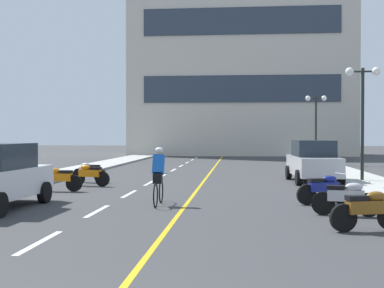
# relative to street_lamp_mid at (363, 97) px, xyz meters

# --- Properties ---
(ground_plane) EXTENTS (140.00, 140.00, 0.00)m
(ground_plane) POSITION_rel_street_lamp_mid_xyz_m (-7.07, 1.99, -3.68)
(ground_plane) COLOR #38383A
(curb_left) EXTENTS (2.40, 72.00, 0.12)m
(curb_left) POSITION_rel_street_lamp_mid_xyz_m (-14.27, 4.99, -3.62)
(curb_left) COLOR #A8A8A3
(curb_left) RESTS_ON ground
(curb_right) EXTENTS (2.40, 72.00, 0.12)m
(curb_right) POSITION_rel_street_lamp_mid_xyz_m (0.13, 4.99, -3.62)
(curb_right) COLOR #A8A8A3
(curb_right) RESTS_ON ground
(lane_dash_1) EXTENTS (0.14, 2.20, 0.01)m
(lane_dash_1) POSITION_rel_street_lamp_mid_xyz_m (-9.07, -13.01, -3.67)
(lane_dash_1) COLOR silver
(lane_dash_1) RESTS_ON ground
(lane_dash_2) EXTENTS (0.14, 2.20, 0.01)m
(lane_dash_2) POSITION_rel_street_lamp_mid_xyz_m (-9.07, -9.01, -3.67)
(lane_dash_2) COLOR silver
(lane_dash_2) RESTS_ON ground
(lane_dash_3) EXTENTS (0.14, 2.20, 0.01)m
(lane_dash_3) POSITION_rel_street_lamp_mid_xyz_m (-9.07, -5.01, -3.67)
(lane_dash_3) COLOR silver
(lane_dash_3) RESTS_ON ground
(lane_dash_4) EXTENTS (0.14, 2.20, 0.01)m
(lane_dash_4) POSITION_rel_street_lamp_mid_xyz_m (-9.07, -1.01, -3.67)
(lane_dash_4) COLOR silver
(lane_dash_4) RESTS_ON ground
(lane_dash_5) EXTENTS (0.14, 2.20, 0.01)m
(lane_dash_5) POSITION_rel_street_lamp_mid_xyz_m (-9.07, 2.99, -3.67)
(lane_dash_5) COLOR silver
(lane_dash_5) RESTS_ON ground
(lane_dash_6) EXTENTS (0.14, 2.20, 0.01)m
(lane_dash_6) POSITION_rel_street_lamp_mid_xyz_m (-9.07, 6.99, -3.67)
(lane_dash_6) COLOR silver
(lane_dash_6) RESTS_ON ground
(lane_dash_7) EXTENTS (0.14, 2.20, 0.01)m
(lane_dash_7) POSITION_rel_street_lamp_mid_xyz_m (-9.07, 10.99, -3.67)
(lane_dash_7) COLOR silver
(lane_dash_7) RESTS_ON ground
(lane_dash_8) EXTENTS (0.14, 2.20, 0.01)m
(lane_dash_8) POSITION_rel_street_lamp_mid_xyz_m (-9.07, 14.99, -3.67)
(lane_dash_8) COLOR silver
(lane_dash_8) RESTS_ON ground
(lane_dash_9) EXTENTS (0.14, 2.20, 0.01)m
(lane_dash_9) POSITION_rel_street_lamp_mid_xyz_m (-9.07, 18.99, -3.67)
(lane_dash_9) COLOR silver
(lane_dash_9) RESTS_ON ground
(lane_dash_10) EXTENTS (0.14, 2.20, 0.01)m
(lane_dash_10) POSITION_rel_street_lamp_mid_xyz_m (-9.07, 22.99, -3.67)
(lane_dash_10) COLOR silver
(lane_dash_10) RESTS_ON ground
(lane_dash_11) EXTENTS (0.14, 2.20, 0.01)m
(lane_dash_11) POSITION_rel_street_lamp_mid_xyz_m (-9.07, 26.99, -3.67)
(lane_dash_11) COLOR silver
(lane_dash_11) RESTS_ON ground
(centre_line_yellow) EXTENTS (0.12, 66.00, 0.01)m
(centre_line_yellow) POSITION_rel_street_lamp_mid_xyz_m (-6.82, 4.99, -3.67)
(centre_line_yellow) COLOR gold
(centre_line_yellow) RESTS_ON ground
(office_building) EXTENTS (22.00, 7.93, 21.25)m
(office_building) POSITION_rel_street_lamp_mid_xyz_m (-5.11, 29.90, 6.95)
(office_building) COLOR beige
(office_building) RESTS_ON ground
(street_lamp_mid) EXTENTS (1.46, 0.36, 4.82)m
(street_lamp_mid) POSITION_rel_street_lamp_mid_xyz_m (0.00, 0.00, 0.00)
(street_lamp_mid) COLOR black
(street_lamp_mid) RESTS_ON curb_right
(street_lamp_far) EXTENTS (1.46, 0.36, 4.64)m
(street_lamp_far) POSITION_rel_street_lamp_mid_xyz_m (0.04, 13.56, -0.12)
(street_lamp_far) COLOR black
(street_lamp_far) RESTS_ON curb_right
(parked_car_mid) EXTENTS (2.09, 4.28, 1.82)m
(parked_car_mid) POSITION_rel_street_lamp_mid_xyz_m (-2.07, -0.02, -2.76)
(parked_car_mid) COLOR black
(parked_car_mid) RESTS_ON ground
(motorcycle_2) EXTENTS (1.66, 0.72, 0.92)m
(motorcycle_2) POSITION_rel_street_lamp_mid_xyz_m (-2.51, -11.26, -3.20)
(motorcycle_2) COLOR black
(motorcycle_2) RESTS_ON ground
(motorcycle_3) EXTENTS (1.69, 0.60, 0.92)m
(motorcycle_3) POSITION_rel_street_lamp_mid_xyz_m (-2.55, -9.22, -3.20)
(motorcycle_3) COLOR black
(motorcycle_3) RESTS_ON ground
(motorcycle_4) EXTENTS (1.64, 0.79, 0.92)m
(motorcycle_4) POSITION_rel_street_lamp_mid_xyz_m (-2.75, -7.04, -3.20)
(motorcycle_4) COLOR black
(motorcycle_4) RESTS_ON ground
(motorcycle_5) EXTENTS (1.70, 0.60, 0.92)m
(motorcycle_5) POSITION_rel_street_lamp_mid_xyz_m (-11.77, -4.46, -3.20)
(motorcycle_5) COLOR black
(motorcycle_5) RESTS_ON ground
(motorcycle_6) EXTENTS (1.68, 0.65, 0.92)m
(motorcycle_6) POSITION_rel_street_lamp_mid_xyz_m (-11.22, -2.48, -3.20)
(motorcycle_6) COLOR black
(motorcycle_6) RESTS_ON ground
(motorcycle_7) EXTENTS (1.66, 0.75, 0.92)m
(motorcycle_7) POSITION_rel_street_lamp_mid_xyz_m (-11.67, -1.04, -3.20)
(motorcycle_7) COLOR black
(motorcycle_7) RESTS_ON ground
(cyclist_rider) EXTENTS (0.42, 1.77, 1.71)m
(cyclist_rider) POSITION_rel_street_lamp_mid_xyz_m (-7.62, -7.64, -2.79)
(cyclist_rider) COLOR black
(cyclist_rider) RESTS_ON ground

